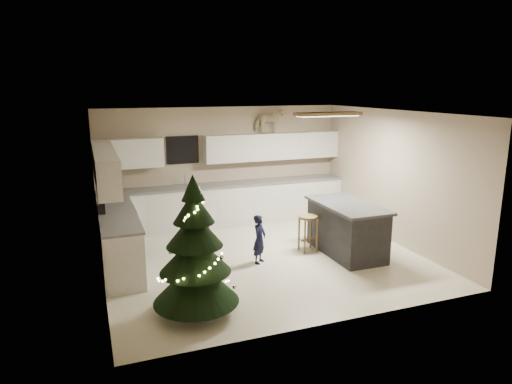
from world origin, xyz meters
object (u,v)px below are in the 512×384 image
Objects in this scene: bar_stool at (308,225)px; christmas_tree at (195,258)px; island at (346,228)px; toddler at (259,239)px; rocking_horse at (269,121)px.

bar_stool is 0.35× the size of christmas_tree.
island is 3.40m from christmas_tree.
christmas_tree is at bearing -146.87° from bar_stool.
christmas_tree is at bearing 179.30° from toddler.
island is 1.68m from toddler.
christmas_tree reaches higher than bar_stool.
rocking_horse is (2.66, 3.92, 1.48)m from christmas_tree.
island is 2.73× the size of rocking_horse.
rocking_horse reaches higher than christmas_tree.
bar_stool is at bearing 178.20° from rocking_horse.
island reaches higher than bar_stool.
christmas_tree is (-3.14, -1.28, 0.32)m from island.
bar_stool is 3.04m from christmas_tree.
christmas_tree is (-2.54, -1.65, 0.28)m from bar_stool.
christmas_tree reaches higher than toddler.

